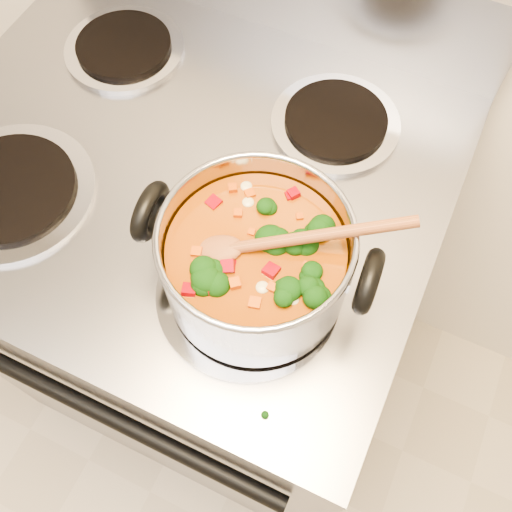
# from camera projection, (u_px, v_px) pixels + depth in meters

# --- Properties ---
(electric_range) EXTENTS (0.78, 0.70, 1.08)m
(electric_range) POSITION_uv_depth(u_px,v_px,m) (205.00, 285.00, 1.24)
(electric_range) COLOR gray
(electric_range) RESTS_ON ground
(stockpot) EXTENTS (0.28, 0.23, 0.14)m
(stockpot) POSITION_uv_depth(u_px,v_px,m) (255.00, 261.00, 0.67)
(stockpot) COLOR #A5A5AD
(stockpot) RESTS_ON electric_range
(wooden_spoon) EXTENTS (0.24, 0.14, 0.08)m
(wooden_spoon) POSITION_uv_depth(u_px,v_px,m) (266.00, 243.00, 0.63)
(wooden_spoon) COLOR brown
(wooden_spoon) RESTS_ON stockpot
(cooktop_crumbs) EXTENTS (0.27, 0.26, 0.01)m
(cooktop_crumbs) POSITION_uv_depth(u_px,v_px,m) (203.00, 290.00, 0.73)
(cooktop_crumbs) COLOR black
(cooktop_crumbs) RESTS_ON electric_range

